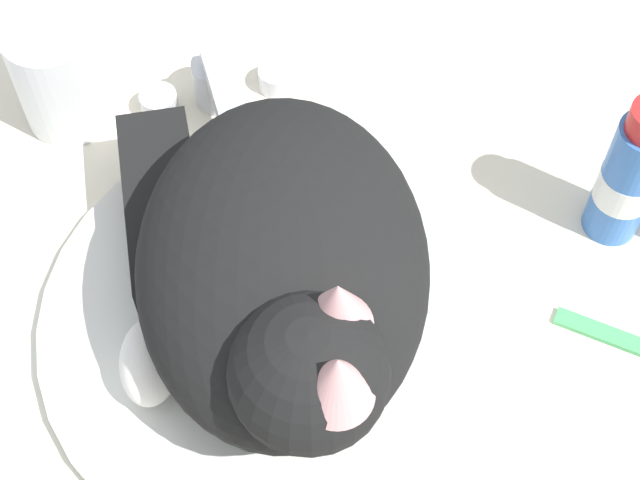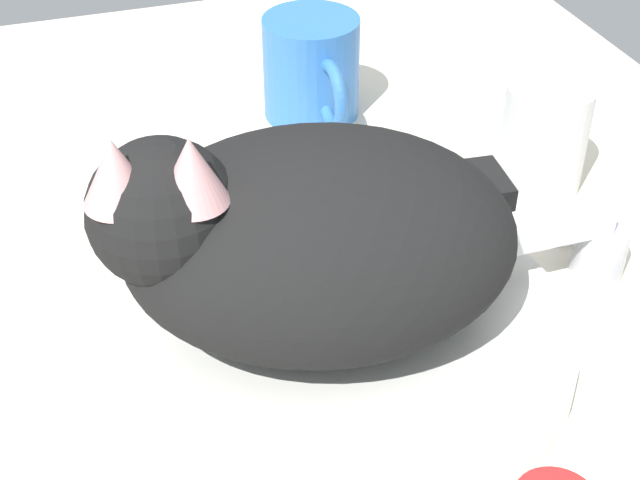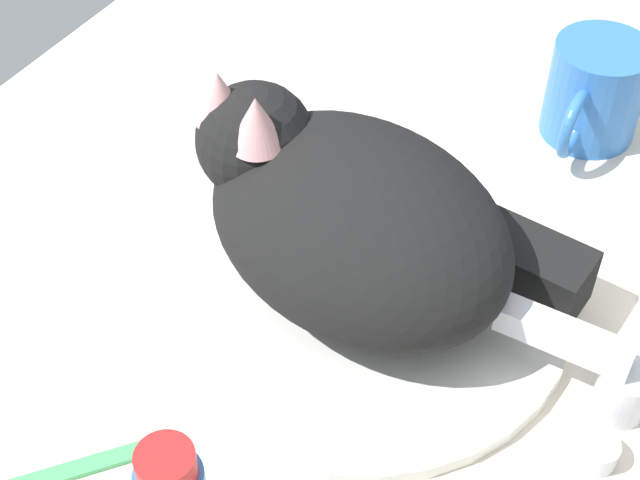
% 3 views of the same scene
% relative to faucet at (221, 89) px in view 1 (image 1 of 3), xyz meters
% --- Properties ---
extents(ground_plane, '(1.10, 0.83, 0.03)m').
position_rel_faucet_xyz_m(ground_plane, '(0.00, -0.19, -0.04)').
color(ground_plane, silver).
extents(sink_basin, '(0.32, 0.32, 0.01)m').
position_rel_faucet_xyz_m(sink_basin, '(0.00, -0.19, -0.02)').
color(sink_basin, silver).
rests_on(sink_basin, ground_plane).
extents(faucet, '(0.12, 0.11, 0.06)m').
position_rel_faucet_xyz_m(faucet, '(0.00, 0.00, 0.00)').
color(faucet, silver).
rests_on(faucet, ground_plane).
extents(cat, '(0.23, 0.29, 0.15)m').
position_rel_faucet_xyz_m(cat, '(-0.00, -0.19, 0.05)').
color(cat, black).
rests_on(cat, sink_basin).
extents(rinse_cup, '(0.07, 0.07, 0.09)m').
position_rel_faucet_xyz_m(rinse_cup, '(-0.11, 0.03, 0.02)').
color(rinse_cup, white).
rests_on(rinse_cup, ground_plane).
extents(toothpaste_bottle, '(0.04, 0.04, 0.12)m').
position_rel_faucet_xyz_m(toothpaste_bottle, '(0.24, -0.17, 0.03)').
color(toothpaste_bottle, '#3870C6').
rests_on(toothpaste_bottle, ground_plane).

